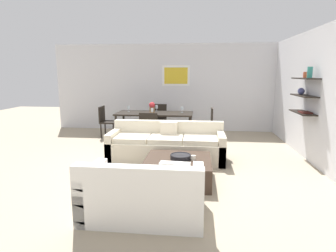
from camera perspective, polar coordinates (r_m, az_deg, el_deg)
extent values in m
plane|color=tan|center=(5.73, -1.18, -7.75)|extent=(18.00, 18.00, 0.00)
cube|color=silver|center=(8.94, 3.65, 7.72)|extent=(8.40, 0.06, 2.70)
cube|color=white|center=(8.90, 1.62, 10.14)|extent=(0.85, 0.02, 0.63)
cube|color=gold|center=(8.89, 1.61, 10.14)|extent=(0.73, 0.01, 0.50)
cube|color=silver|center=(6.44, 27.50, 5.39)|extent=(0.06, 8.20, 2.70)
cube|color=black|center=(6.45, 26.06, 8.64)|extent=(0.28, 0.90, 0.02)
cube|color=black|center=(6.46, 25.81, 5.54)|extent=(0.28, 0.90, 0.02)
cube|color=black|center=(6.50, 25.56, 2.47)|extent=(0.28, 0.90, 0.02)
cylinder|color=teal|center=(6.26, 26.77, 9.67)|extent=(0.10, 0.10, 0.22)
sphere|color=#4C518C|center=(6.63, 25.35, 6.40)|extent=(0.14, 0.14, 0.14)
cylinder|color=#D85933|center=(6.49, 25.97, 9.29)|extent=(0.07, 0.07, 0.12)
cube|color=#4C1E19|center=(6.36, 26.01, 2.52)|extent=(0.20, 0.28, 0.03)
cube|color=beige|center=(5.94, -0.32, -4.93)|extent=(2.39, 0.90, 0.42)
cube|color=beige|center=(6.21, 0.07, -0.55)|extent=(2.39, 0.16, 0.36)
cube|color=beige|center=(6.15, -10.82, -3.73)|extent=(0.14, 0.90, 0.60)
cube|color=beige|center=(5.90, 10.64, -4.33)|extent=(0.14, 0.90, 0.60)
cube|color=beige|center=(5.96, -7.11, -2.39)|extent=(0.68, 0.70, 0.10)
cube|color=beige|center=(5.84, -0.36, -2.58)|extent=(0.68, 0.70, 0.10)
cube|color=beige|center=(5.80, 6.56, -2.74)|extent=(0.68, 0.70, 0.10)
cube|color=beige|center=(6.03, 0.15, -0.89)|extent=(0.36, 0.12, 0.36)
cube|color=white|center=(3.76, -4.87, -14.57)|extent=(1.51, 0.90, 0.42)
cube|color=white|center=(3.27, -6.25, -11.11)|extent=(1.51, 0.16, 0.36)
cube|color=white|center=(3.66, 6.04, -13.76)|extent=(0.14, 0.90, 0.60)
cube|color=white|center=(3.90, -15.09, -12.47)|extent=(0.14, 0.90, 0.60)
cube|color=white|center=(3.65, 0.03, -10.88)|extent=(0.60, 0.70, 0.10)
cube|color=white|center=(3.76, -9.52, -10.36)|extent=(0.60, 0.70, 0.10)
cube|color=white|center=(3.38, 1.40, -10.33)|extent=(0.37, 0.15, 0.36)
cube|color=#38281E|center=(4.85, 1.97, -8.86)|extent=(1.12, 1.09, 0.38)
cylinder|color=black|center=(4.79, 2.56, -6.28)|extent=(0.35, 0.35, 0.07)
torus|color=black|center=(4.78, 2.56, -5.89)|extent=(0.35, 0.35, 0.02)
cylinder|color=silver|center=(4.71, 5.16, -6.48)|extent=(0.08, 0.08, 0.09)
cube|color=black|center=(7.65, -2.74, 2.56)|extent=(2.06, 0.89, 0.04)
cylinder|color=black|center=(7.55, -10.47, -0.60)|extent=(0.06, 0.06, 0.71)
cylinder|color=black|center=(7.24, 4.41, -0.93)|extent=(0.06, 0.06, 0.71)
cylinder|color=black|center=(8.28, -8.95, 0.44)|extent=(0.06, 0.06, 0.71)
cylinder|color=black|center=(8.00, 4.59, 0.18)|extent=(0.06, 0.06, 0.71)
cube|color=black|center=(7.81, 7.35, 0.42)|extent=(0.44, 0.44, 0.04)
cube|color=black|center=(7.77, 8.86, 2.09)|extent=(0.04, 0.44, 0.43)
cylinder|color=black|center=(8.02, 6.00, -0.91)|extent=(0.04, 0.04, 0.41)
cylinder|color=black|center=(7.67, 5.99, -1.45)|extent=(0.04, 0.04, 0.41)
cylinder|color=black|center=(8.03, 8.57, -0.96)|extent=(0.04, 0.04, 0.41)
cylinder|color=black|center=(7.68, 8.67, -1.50)|extent=(0.04, 0.04, 0.41)
cube|color=black|center=(6.96, -3.70, -0.78)|extent=(0.44, 0.44, 0.04)
cube|color=black|center=(6.72, -4.02, 0.85)|extent=(0.44, 0.04, 0.43)
cylinder|color=black|center=(7.15, -2.01, -2.29)|extent=(0.04, 0.04, 0.41)
cylinder|color=black|center=(7.21, -4.85, -2.22)|extent=(0.04, 0.04, 0.41)
cylinder|color=black|center=(6.80, -2.44, -2.97)|extent=(0.04, 0.04, 0.41)
cylinder|color=black|center=(6.86, -5.42, -2.88)|extent=(0.04, 0.04, 0.41)
cube|color=black|center=(8.20, -11.86, 0.77)|extent=(0.44, 0.44, 0.04)
cube|color=black|center=(8.23, -13.25, 2.41)|extent=(0.04, 0.44, 0.43)
cylinder|color=black|center=(8.02, -10.97, -1.05)|extent=(0.04, 0.04, 0.41)
cylinder|color=black|center=(8.36, -10.25, -0.55)|extent=(0.04, 0.04, 0.41)
cylinder|color=black|center=(8.14, -13.40, -0.98)|extent=(0.04, 0.04, 0.41)
cylinder|color=black|center=(8.47, -12.59, -0.50)|extent=(0.04, 0.04, 0.41)
cube|color=black|center=(8.44, -1.92, 1.28)|extent=(0.44, 0.44, 0.04)
cube|color=black|center=(8.60, -1.74, 3.04)|extent=(0.44, 0.04, 0.43)
cylinder|color=black|center=(8.34, -3.31, -0.43)|extent=(0.04, 0.04, 0.41)
cylinder|color=black|center=(8.28, -0.85, -0.48)|extent=(0.04, 0.04, 0.41)
cylinder|color=black|center=(8.68, -2.92, 0.03)|extent=(0.04, 0.04, 0.41)
cylinder|color=black|center=(8.64, -0.56, -0.02)|extent=(0.04, 0.04, 0.41)
cylinder|color=silver|center=(8.02, -2.32, 3.11)|extent=(0.06, 0.06, 0.01)
cylinder|color=silver|center=(8.02, -2.32, 3.34)|extent=(0.01, 0.01, 0.06)
cylinder|color=silver|center=(8.01, -2.32, 3.89)|extent=(0.07, 0.07, 0.10)
cylinder|color=silver|center=(7.68, 2.87, 2.76)|extent=(0.06, 0.06, 0.01)
cylinder|color=silver|center=(7.67, 2.88, 3.07)|extent=(0.01, 0.01, 0.08)
cylinder|color=silver|center=(7.66, 2.88, 3.62)|extent=(0.07, 0.07, 0.07)
cylinder|color=silver|center=(7.90, -7.96, 2.90)|extent=(0.06, 0.06, 0.01)
cylinder|color=silver|center=(7.90, -7.96, 3.14)|extent=(0.01, 0.01, 0.06)
cylinder|color=silver|center=(7.89, -7.98, 3.69)|extent=(0.07, 0.07, 0.09)
cylinder|color=silver|center=(7.27, -3.22, 2.31)|extent=(0.06, 0.06, 0.01)
cylinder|color=silver|center=(7.26, -3.22, 2.63)|extent=(0.01, 0.01, 0.08)
cylinder|color=silver|center=(7.25, -3.23, 3.26)|extent=(0.07, 0.07, 0.09)
cylinder|color=olive|center=(7.65, -3.24, 3.26)|extent=(0.14, 0.14, 0.15)
sphere|color=red|center=(7.63, -3.25, 4.27)|extent=(0.16, 0.16, 0.16)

